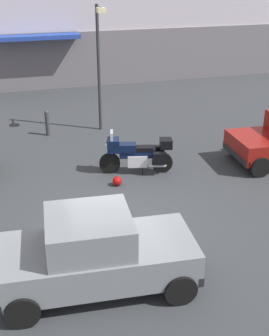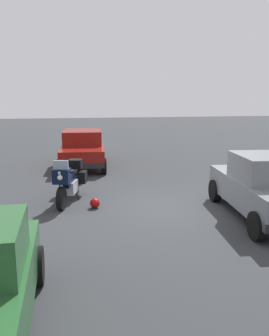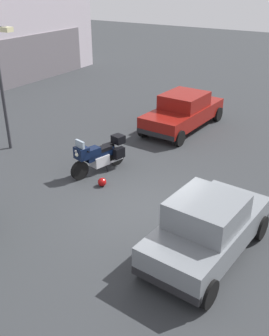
# 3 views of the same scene
# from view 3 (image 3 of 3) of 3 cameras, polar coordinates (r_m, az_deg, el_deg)

# --- Properties ---
(ground_plane) EXTENTS (80.00, 80.00, 0.00)m
(ground_plane) POSITION_cam_3_polar(r_m,az_deg,el_deg) (11.44, 2.29, -6.37)
(ground_plane) COLOR #2D3033
(motorcycle) EXTENTS (2.22, 1.04, 1.36)m
(motorcycle) POSITION_cam_3_polar(r_m,az_deg,el_deg) (13.48, -5.09, 1.92)
(motorcycle) COLOR black
(motorcycle) RESTS_ON ground
(helmet) EXTENTS (0.28, 0.28, 0.28)m
(helmet) POSITION_cam_3_polar(r_m,az_deg,el_deg) (12.73, -4.71, -2.04)
(helmet) COLOR #990C0C
(helmet) RESTS_ON ground
(car_sedan_far) EXTENTS (4.65, 2.15, 1.56)m
(car_sedan_far) POSITION_cam_3_polar(r_m,az_deg,el_deg) (17.42, 7.07, 8.15)
(car_sedan_far) COLOR maroon
(car_sedan_far) RESTS_ON ground
(car_wagon_end) EXTENTS (3.98, 2.08, 1.64)m
(car_wagon_end) POSITION_cam_3_polar(r_m,az_deg,el_deg) (9.52, 10.48, -8.51)
(car_wagon_end) COLOR slate
(car_wagon_end) RESTS_ON ground
(streetlamp_curbside) EXTENTS (0.28, 0.94, 4.63)m
(streetlamp_curbside) POSITION_cam_3_polar(r_m,az_deg,el_deg) (15.30, -18.53, 12.42)
(streetlamp_curbside) COLOR #2D2D33
(streetlamp_curbside) RESTS_ON ground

